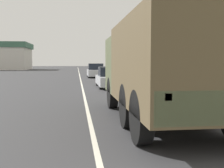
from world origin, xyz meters
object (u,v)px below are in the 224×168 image
object	(u,v)px
military_truck	(160,66)
car_nearest_ahead	(111,78)
lamp_post	(190,6)
car_second_ahead	(96,71)

from	to	relation	value
military_truck	car_nearest_ahead	size ratio (longest dim) A/B	1.58
lamp_post	military_truck	bearing A→B (deg)	-122.50
military_truck	car_nearest_ahead	distance (m)	11.43
military_truck	car_nearest_ahead	bearing A→B (deg)	90.14
lamp_post	car_second_ahead	bearing A→B (deg)	97.59
car_nearest_ahead	military_truck	bearing A→B (deg)	-89.86
car_nearest_ahead	lamp_post	xyz separation A→B (m)	(2.52, -7.47, 3.53)
car_nearest_ahead	lamp_post	bearing A→B (deg)	-71.32
car_nearest_ahead	lamp_post	distance (m)	8.64
car_second_ahead	military_truck	bearing A→B (deg)	-89.42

